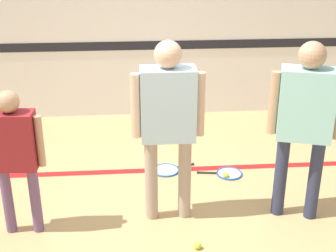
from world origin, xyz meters
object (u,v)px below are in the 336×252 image
(person_student_right, at_px, (305,114))
(racket_spare_on_floor, at_px, (228,173))
(person_student_left, at_px, (14,148))
(tennis_ball_by_spare_racket, at_px, (226,175))
(person_instructor, at_px, (168,114))
(racket_second_spare, at_px, (167,170))
(tennis_ball_near_instructor, at_px, (197,245))

(person_student_right, relative_size, racket_spare_on_floor, 3.17)
(person_student_left, relative_size, person_student_right, 0.80)
(racket_spare_on_floor, distance_m, tennis_ball_by_spare_racket, 0.09)
(person_instructor, height_order, racket_second_spare, person_instructor)
(person_student_left, xyz_separation_m, racket_second_spare, (1.37, 1.03, -0.81))
(racket_second_spare, xyz_separation_m, tennis_ball_by_spare_racket, (0.63, -0.22, 0.02))
(racket_spare_on_floor, bearing_deg, person_student_left, 32.00)
(person_student_left, bearing_deg, tennis_ball_by_spare_racket, 25.15)
(person_instructor, bearing_deg, tennis_ball_by_spare_racket, 44.95)
(person_student_left, relative_size, racket_spare_on_floor, 2.52)
(person_student_left, height_order, racket_second_spare, person_student_left)
(person_instructor, height_order, person_student_left, person_instructor)
(racket_spare_on_floor, distance_m, racket_second_spare, 0.68)
(tennis_ball_near_instructor, relative_size, tennis_ball_by_spare_racket, 1.00)
(racket_spare_on_floor, xyz_separation_m, tennis_ball_by_spare_racket, (-0.04, -0.08, 0.02))
(tennis_ball_near_instructor, xyz_separation_m, tennis_ball_by_spare_racket, (0.48, 1.20, 0.00))
(person_student_right, height_order, tennis_ball_near_instructor, person_student_right)
(person_instructor, bearing_deg, person_student_left, -174.06)
(person_student_left, distance_m, racket_second_spare, 1.89)
(person_student_left, xyz_separation_m, tennis_ball_by_spare_racket, (1.99, 0.81, -0.79))
(racket_spare_on_floor, height_order, tennis_ball_by_spare_racket, tennis_ball_by_spare_racket)
(person_student_right, distance_m, racket_second_spare, 1.81)
(racket_spare_on_floor, bearing_deg, tennis_ball_near_instructor, 76.29)
(tennis_ball_near_instructor, bearing_deg, tennis_ball_by_spare_racket, 68.09)
(racket_second_spare, relative_size, tennis_ball_near_instructor, 8.18)
(racket_second_spare, bearing_deg, tennis_ball_near_instructor, -104.10)
(person_student_left, bearing_deg, racket_spare_on_floor, 26.77)
(person_instructor, bearing_deg, racket_spare_on_floor, 46.77)
(person_student_right, height_order, tennis_ball_by_spare_racket, person_student_right)
(person_student_right, xyz_separation_m, tennis_ball_near_instructor, (-0.98, -0.45, -1.00))
(person_student_right, distance_m, racket_spare_on_floor, 1.40)
(racket_spare_on_floor, bearing_deg, person_instructor, 54.71)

